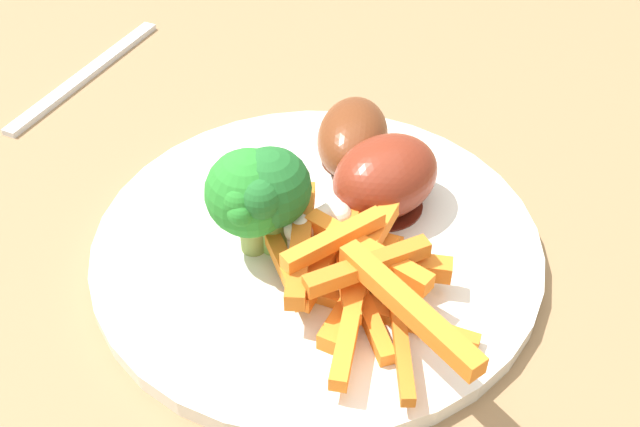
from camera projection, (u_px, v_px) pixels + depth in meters
name	position (u px, v px, depth m)	size (l,w,h in m)	color
dinner_plate	(320.00, 244.00, 0.48)	(0.28, 0.28, 0.01)	white
broccoli_floret_front	(269.00, 190.00, 0.44)	(0.05, 0.05, 0.07)	#90BD52
broccoli_floret_middle	(251.00, 193.00, 0.44)	(0.06, 0.05, 0.07)	#8CA14D
carrot_fries_pile	(356.00, 272.00, 0.43)	(0.17, 0.10, 0.04)	orange
chicken_drumstick_near	(382.00, 179.00, 0.48)	(0.08, 0.12, 0.05)	#59190F
chicken_drumstick_far	(352.00, 142.00, 0.51)	(0.13, 0.08, 0.04)	#4B1E0E
fork	(86.00, 74.00, 0.64)	(0.19, 0.01, 0.01)	silver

